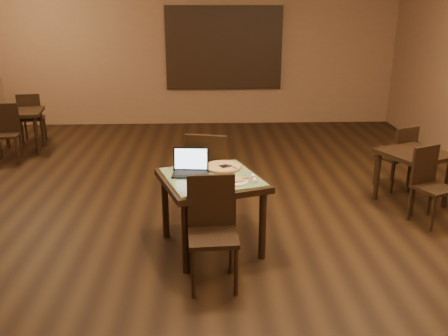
{
  "coord_description": "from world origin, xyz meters",
  "views": [
    {
      "loc": [
        0.11,
        -4.83,
        2.3
      ],
      "look_at": [
        0.28,
        -0.52,
        0.85
      ],
      "focal_mm": 38.0,
      "sensor_mm": 36.0,
      "label": 1
    }
  ],
  "objects_px": {
    "laptop": "(191,167)",
    "other_table_b_chair_far": "(31,115)",
    "pizza_pan": "(223,168)",
    "other_table_b_chair_near": "(6,130)",
    "chair_main_near": "(212,225)",
    "other_table_b": "(19,118)",
    "tiled_table": "(211,186)",
    "other_table_a": "(414,161)",
    "other_table_a_chair_far": "(399,154)",
    "chair_main_far": "(209,173)",
    "other_table_a_chair_near": "(430,180)"
  },
  "relations": [
    {
      "from": "other_table_a_chair_far",
      "to": "other_table_b",
      "type": "distance_m",
      "value": 6.0
    },
    {
      "from": "chair_main_near",
      "to": "laptop",
      "type": "xyz_separation_m",
      "value": [
        -0.19,
        0.72,
        0.28
      ]
    },
    {
      "from": "other_table_a_chair_far",
      "to": "other_table_b",
      "type": "relative_size",
      "value": 1.01
    },
    {
      "from": "chair_main_far",
      "to": "laptop",
      "type": "bearing_deg",
      "value": 85.09
    },
    {
      "from": "chair_main_near",
      "to": "other_table_a_chair_near",
      "type": "height_order",
      "value": "chair_main_near"
    },
    {
      "from": "laptop",
      "to": "other_table_a",
      "type": "xyz_separation_m",
      "value": [
        2.67,
        0.94,
        -0.27
      ]
    },
    {
      "from": "chair_main_near",
      "to": "pizza_pan",
      "type": "distance_m",
      "value": 0.89
    },
    {
      "from": "pizza_pan",
      "to": "other_table_b_chair_far",
      "type": "height_order",
      "value": "other_table_b_chair_far"
    },
    {
      "from": "other_table_a",
      "to": "other_table_a_chair_near",
      "type": "xyz_separation_m",
      "value": [
        -0.03,
        -0.51,
        -0.07
      ]
    },
    {
      "from": "other_table_b",
      "to": "other_table_a_chair_near",
      "type": "bearing_deg",
      "value": -37.72
    },
    {
      "from": "other_table_b_chair_near",
      "to": "other_table_b_chair_far",
      "type": "xyz_separation_m",
      "value": [
        0.03,
        1.05,
        0.0
      ]
    },
    {
      "from": "laptop",
      "to": "other_table_b_chair_far",
      "type": "xyz_separation_m",
      "value": [
        -2.95,
        3.97,
        -0.32
      ]
    },
    {
      "from": "other_table_b_chair_near",
      "to": "pizza_pan",
      "type": "bearing_deg",
      "value": -49.71
    },
    {
      "from": "tiled_table",
      "to": "other_table_b",
      "type": "bearing_deg",
      "value": 113.4
    },
    {
      "from": "laptop",
      "to": "other_table_b",
      "type": "bearing_deg",
      "value": 135.07
    },
    {
      "from": "other_table_a",
      "to": "other_table_a_chair_near",
      "type": "distance_m",
      "value": 0.51
    },
    {
      "from": "other_table_a",
      "to": "chair_main_far",
      "type": "bearing_deg",
      "value": 166.01
    },
    {
      "from": "tiled_table",
      "to": "other_table_b_chair_near",
      "type": "distance_m",
      "value": 4.39
    },
    {
      "from": "tiled_table",
      "to": "other_table_b_chair_far",
      "type": "bearing_deg",
      "value": 109.41
    },
    {
      "from": "chair_main_far",
      "to": "other_table_b_chair_far",
      "type": "height_order",
      "value": "chair_main_far"
    },
    {
      "from": "laptop",
      "to": "pizza_pan",
      "type": "xyz_separation_m",
      "value": [
        0.32,
        0.13,
        -0.06
      ]
    },
    {
      "from": "chair_main_far",
      "to": "other_table_a",
      "type": "xyz_separation_m",
      "value": [
        2.49,
        0.44,
        -0.04
      ]
    },
    {
      "from": "laptop",
      "to": "pizza_pan",
      "type": "height_order",
      "value": "laptop"
    },
    {
      "from": "chair_main_near",
      "to": "other_table_a",
      "type": "relative_size",
      "value": 1.02
    },
    {
      "from": "tiled_table",
      "to": "other_table_b",
      "type": "relative_size",
      "value": 1.36
    },
    {
      "from": "pizza_pan",
      "to": "other_table_b_chair_near",
      "type": "distance_m",
      "value": 4.32
    },
    {
      "from": "chair_main_far",
      "to": "other_table_b_chair_near",
      "type": "xyz_separation_m",
      "value": [
        -3.15,
        2.42,
        -0.08
      ]
    },
    {
      "from": "laptop",
      "to": "other_table_b_chair_near",
      "type": "xyz_separation_m",
      "value": [
        -2.97,
        2.92,
        -0.32
      ]
    },
    {
      "from": "laptop",
      "to": "other_table_a_chair_near",
      "type": "height_order",
      "value": "laptop"
    },
    {
      "from": "tiled_table",
      "to": "other_table_b_chair_far",
      "type": "xyz_separation_m",
      "value": [
        -3.15,
        4.08,
        -0.15
      ]
    },
    {
      "from": "laptop",
      "to": "other_table_a",
      "type": "height_order",
      "value": "laptop"
    },
    {
      "from": "pizza_pan",
      "to": "other_table_b_chair_far",
      "type": "distance_m",
      "value": 5.05
    },
    {
      "from": "chair_main_far",
      "to": "pizza_pan",
      "type": "distance_m",
      "value": 0.44
    },
    {
      "from": "other_table_a",
      "to": "other_table_b_chair_near",
      "type": "xyz_separation_m",
      "value": [
        -5.64,
        1.98,
        -0.05
      ]
    },
    {
      "from": "tiled_table",
      "to": "laptop",
      "type": "bearing_deg",
      "value": 133.86
    },
    {
      "from": "chair_main_near",
      "to": "other_table_b_chair_far",
      "type": "xyz_separation_m",
      "value": [
        -3.14,
        4.7,
        -0.03
      ]
    },
    {
      "from": "laptop",
      "to": "other_table_b_chair_far",
      "type": "relative_size",
      "value": 0.41
    },
    {
      "from": "chair_main_far",
      "to": "other_table_b_chair_far",
      "type": "xyz_separation_m",
      "value": [
        -3.12,
        3.47,
        -0.08
      ]
    },
    {
      "from": "tiled_table",
      "to": "laptop",
      "type": "xyz_separation_m",
      "value": [
        -0.2,
        0.11,
        0.17
      ]
    },
    {
      "from": "other_table_a",
      "to": "other_table_b_chair_near",
      "type": "bearing_deg",
      "value": 136.7
    },
    {
      "from": "other_table_a",
      "to": "tiled_table",
      "type": "bearing_deg",
      "value": 179.06
    },
    {
      "from": "pizza_pan",
      "to": "other_table_a",
      "type": "relative_size",
      "value": 0.37
    },
    {
      "from": "chair_main_near",
      "to": "other_table_a",
      "type": "distance_m",
      "value": 2.98
    },
    {
      "from": "chair_main_far",
      "to": "other_table_a_chair_far",
      "type": "xyz_separation_m",
      "value": [
        2.52,
        0.95,
        -0.1
      ]
    },
    {
      "from": "other_table_a_chair_near",
      "to": "other_table_b",
      "type": "height_order",
      "value": "other_table_a_chair_near"
    },
    {
      "from": "tiled_table",
      "to": "pizza_pan",
      "type": "xyz_separation_m",
      "value": [
        0.12,
        0.24,
        0.11
      ]
    },
    {
      "from": "pizza_pan",
      "to": "other_table_a",
      "type": "bearing_deg",
      "value": 19.02
    },
    {
      "from": "chair_main_near",
      "to": "pizza_pan",
      "type": "height_order",
      "value": "chair_main_near"
    },
    {
      "from": "tiled_table",
      "to": "other_table_b",
      "type": "xyz_separation_m",
      "value": [
        -3.16,
        3.55,
        -0.08
      ]
    },
    {
      "from": "pizza_pan",
      "to": "other_table_a_chair_near",
      "type": "bearing_deg",
      "value": 7.41
    }
  ]
}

